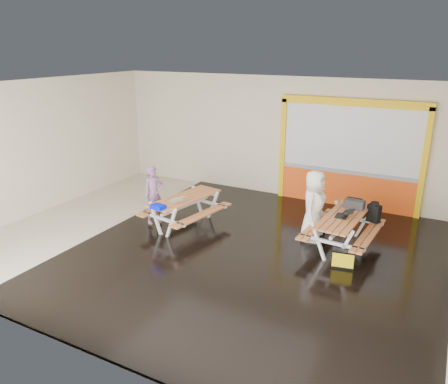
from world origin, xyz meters
The scene contains 14 objects.
room centered at (0.00, 0.00, 1.75)m, with size 10.02×8.02×3.52m.
deck centered at (1.25, 0.00, 0.03)m, with size 7.50×7.98×0.05m, color black.
kiosk centered at (2.20, 3.93, 1.44)m, with size 3.88×0.16×3.00m.
picnic_table_left centered at (-0.94, 0.64, 0.61)m, with size 1.67×2.19×0.80m.
picnic_table_right centered at (2.77, 1.21, 0.62)m, with size 1.50×2.12×0.81m.
person_left centered at (-1.66, 0.36, 0.83)m, with size 0.53×0.35×1.45m, color #7B5374.
person_right centered at (2.06, 1.32, 0.85)m, with size 0.82×0.53×1.68m, color white.
laptop_left centered at (-0.94, 0.32, 0.84)m, with size 0.43×0.42×0.14m.
laptop_right centered at (2.79, 1.14, 0.86)m, with size 0.39×0.34×0.16m.
blue_pouch centered at (-1.05, -0.30, 0.84)m, with size 0.31×0.22×0.09m, color #0011EE.
toolbox centered at (2.87, 1.76, 0.91)m, with size 0.46×0.25×0.26m.
backpack centered at (3.29, 1.91, 0.74)m, with size 0.32×0.26×0.46m.
dark_case centered at (2.13, 1.36, 0.13)m, with size 0.44×0.33×0.17m, color black.
fluke_bag centered at (3.01, 0.35, 0.23)m, with size 0.49×0.36×0.38m.
Camera 1 is at (4.59, -7.75, 4.31)m, focal length 35.02 mm.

